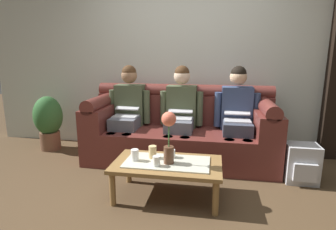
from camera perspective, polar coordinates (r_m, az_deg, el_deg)
ground_plane at (r=2.61m, az=-0.86°, el=-18.60°), size 14.00×14.00×0.00m
back_wall_patterned at (r=3.91m, az=3.83°, el=14.03°), size 6.00×0.12×2.90m
couch at (r=3.53m, az=2.65°, el=-3.58°), size 2.36×0.88×0.96m
person_left at (r=3.61m, az=-8.47°, el=1.39°), size 0.56×0.67×1.22m
person_middle at (r=3.45m, az=2.69°, el=1.02°), size 0.56×0.67×1.22m
person_right at (r=3.44m, az=14.40°, el=0.58°), size 0.56×0.67×1.22m
coffee_table at (r=2.61m, az=-0.19°, el=-10.82°), size 1.02×0.57×0.37m
flower_vase at (r=2.45m, az=0.17°, el=-3.85°), size 0.13×0.13×0.49m
cup_near_left at (r=2.67m, az=0.78°, el=-8.14°), size 0.07×0.07×0.08m
cup_near_right at (r=2.61m, az=-7.03°, el=-8.39°), size 0.07×0.07×0.11m
cup_far_center at (r=2.66m, az=-3.28°, el=-7.81°), size 0.08×0.08×0.12m
cup_far_left at (r=2.48m, az=-2.49°, el=-9.70°), size 0.07×0.07×0.09m
backpack_right at (r=3.27m, az=26.38°, el=-9.23°), size 0.33×0.31×0.42m
potted_plant at (r=4.24m, az=-23.97°, el=-1.03°), size 0.40×0.40×0.78m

